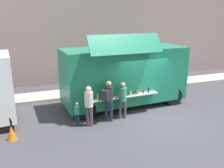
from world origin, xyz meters
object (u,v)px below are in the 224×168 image
Objects in this scene: trash_bin at (170,78)px; customer_front_ordering at (123,97)px; food_truck_main at (124,75)px; traffic_cone_orange at (12,133)px; child_near_queue at (77,112)px; customer_rear_waiting at (89,102)px; customer_mid_with_backpack at (108,97)px.

customer_front_ordering reaches higher than trash_bin.
food_truck_main is 11.27× the size of traffic_cone_orange.
trash_bin is 0.95× the size of child_near_queue.
customer_rear_waiting reaches higher than customer_front_ordering.
traffic_cone_orange is 0.55× the size of child_near_queue.
child_near_queue is (-2.06, -0.02, -0.39)m from customer_front_ordering.
customer_front_ordering is (-5.01, -3.84, 0.51)m from trash_bin.
customer_front_ordering is 0.92× the size of customer_mid_with_backpack.
customer_rear_waiting is at bearing 148.92° from customer_mid_with_backpack.
customer_rear_waiting reaches higher than traffic_cone_orange.
customer_mid_with_backpack is (3.91, 0.33, 0.83)m from traffic_cone_orange.
customer_rear_waiting is at bearing -146.30° from food_truck_main.
food_truck_main is at bearing -151.54° from trash_bin.
traffic_cone_orange is 0.31× the size of customer_mid_with_backpack.
customer_rear_waiting is 0.65m from child_near_queue.
traffic_cone_orange is 0.32× the size of customer_rear_waiting.
trash_bin is 0.58× the size of customer_front_ordering.
customer_mid_with_backpack is at bearing -31.59° from child_near_queue.
customer_mid_with_backpack is at bearing 108.16° from customer_front_ordering.
child_near_queue is (-0.47, 0.18, -0.41)m from customer_rear_waiting.
food_truck_main is 6.15× the size of child_near_queue.
traffic_cone_orange is at bearing 107.17° from customer_front_ordering.
customer_mid_with_backpack is 1.44m from child_near_queue.
food_truck_main is 5.84m from traffic_cone_orange.
customer_mid_with_backpack is at bearing -145.62° from trash_bin.
food_truck_main is 3.34m from child_near_queue.
customer_mid_with_backpack reaches higher than trash_bin.
food_truck_main is at bearing -0.35° from child_near_queue.
child_near_queue is (2.56, 0.39, 0.33)m from traffic_cone_orange.
customer_front_ordering is at bearing -142.54° from trash_bin.
food_truck_main is 3.73× the size of customer_front_ordering.
customer_rear_waiting is (-2.32, -1.72, -0.59)m from food_truck_main.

